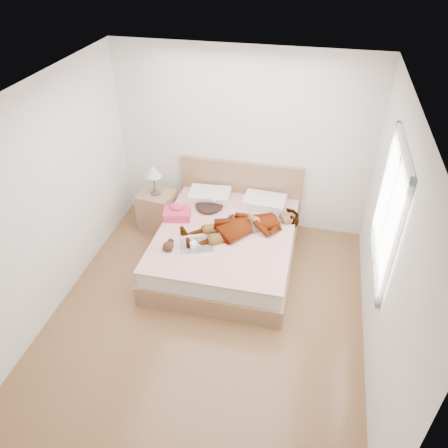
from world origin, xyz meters
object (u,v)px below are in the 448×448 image
Objects in this scene: woman at (244,223)px; magazine at (196,245)px; phone at (214,199)px; bed at (227,242)px; coffee_mug at (194,246)px; towel at (177,212)px; plush_toy at (169,245)px; nightstand at (157,208)px.

woman is 0.70m from magazine.
magazine is at bearing -122.93° from phone.
bed reaches higher than phone.
bed is 15.60× the size of coffee_mug.
plush_toy is (0.11, -0.69, -0.02)m from towel.
nightstand reaches higher than plush_toy.
towel is at bearing 127.13° from magazine.
woman is 0.41m from bed.
plush_toy is (-0.31, -0.14, 0.05)m from magazine.
magazine is at bearing -123.17° from bed.
nightstand is at bearing 130.49° from coffee_mug.
coffee_mug is (0.42, -0.63, -0.02)m from towel.
nightstand reaches higher than bed.
towel reaches higher than magazine.
magazine is at bearing 23.92° from plush_toy.
phone is 0.94m from coffee_mug.
phone is at bearing 125.02° from bed.
woman is at bearing 41.75° from magazine.
woman reaches higher than coffee_mug.
phone is at bearing -5.18° from nightstand.
coffee_mug is 0.13× the size of nightstand.
phone is at bearing 88.85° from coffee_mug.
plush_toy is at bearing -62.47° from nightstand.
towel is (-0.72, 0.10, 0.31)m from bed.
coffee_mug is at bearing -92.12° from magazine.
phone is (-0.50, 0.40, 0.05)m from woman.
woman is 1.02m from plush_toy.
nightstand is (-0.87, 1.01, -0.22)m from coffee_mug.
coffee_mug is at bearing -123.01° from phone.
towel is 0.75× the size of magazine.
towel reaches higher than plush_toy.
woman reaches higher than magazine.
towel is at bearing -127.73° from woman.
nightstand is at bearing 132.70° from magazine.
bed is 0.90m from plush_toy.
plush_toy is at bearing -139.81° from phone.
woman is 0.78× the size of bed.
woman is 12.15× the size of coffee_mug.
magazine is 1.29m from nightstand.
woman is 0.64m from phone.
magazine is at bearing -52.87° from towel.
magazine is 0.52× the size of nightstand.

